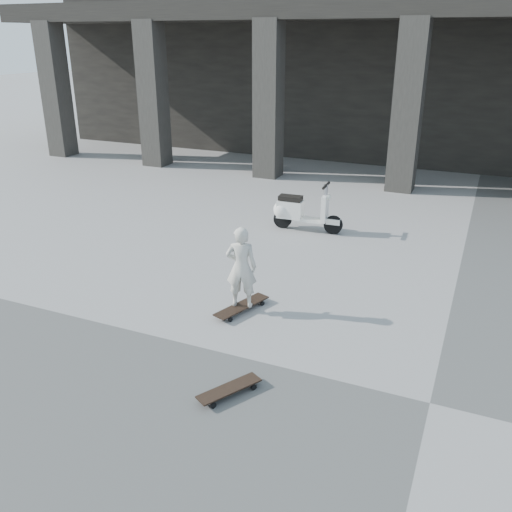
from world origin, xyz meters
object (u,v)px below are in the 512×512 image
at_px(longboard, 242,306).
at_px(child, 241,267).
at_px(scooter, 296,211).
at_px(skateboard_spare, 229,389).

height_order(longboard, child, child).
xyz_separation_m(child, scooter, (-0.48, 3.57, -0.29)).
height_order(child, scooter, child).
bearing_deg(longboard, skateboard_spare, -140.12).
bearing_deg(child, skateboard_spare, 94.50).
xyz_separation_m(longboard, scooter, (-0.48, 3.57, 0.31)).
relative_size(child, scooter, 0.83).
bearing_deg(longboard, scooter, 26.58).
xyz_separation_m(longboard, skateboard_spare, (0.68, -1.79, -0.00)).
relative_size(longboard, scooter, 0.67).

